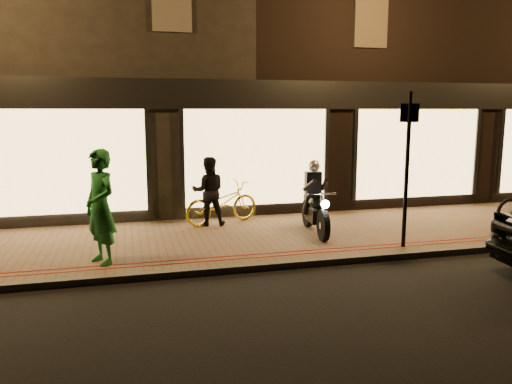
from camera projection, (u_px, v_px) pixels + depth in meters
The scene contains 10 objects.
ground at pixel (312, 267), 8.90m from camera, with size 90.00×90.00×0.00m, color black.
sidewalk at pixel (279, 237), 10.80m from camera, with size 50.00×4.00×0.12m, color brown.
kerb_stone at pixel (311, 263), 8.94m from camera, with size 50.00×0.14×0.12m, color #59544C.
red_kerb_lines at pixel (302, 252), 9.41m from camera, with size 50.00×0.26×0.01m.
building_row at pixel (219, 66), 16.80m from camera, with size 48.00×10.11×8.50m.
motorcycle at pixel (315, 205), 10.82m from camera, with size 0.62×1.94×1.59m.
sign_post at pixel (407, 162), 9.55m from camera, with size 0.34×0.14×3.00m.
bicycle_gold at pixel (222, 203), 11.75m from camera, with size 0.66×1.90×1.00m, color yellow.
person_green at pixel (100, 207), 8.60m from camera, with size 0.73×0.48×2.00m, color #1E722E.
person_dark at pixel (208, 191), 11.55m from camera, with size 0.78×0.60×1.60m, color black.
Camera 1 is at (-3.13, -8.04, 2.76)m, focal length 35.00 mm.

